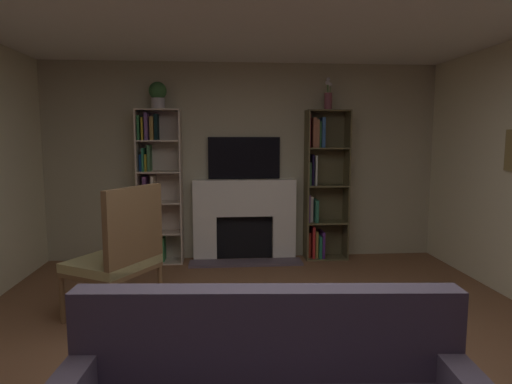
{
  "coord_description": "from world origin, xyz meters",
  "views": [
    {
      "loc": [
        -0.33,
        -2.7,
        1.63
      ],
      "look_at": [
        0.0,
        1.29,
        1.13
      ],
      "focal_mm": 31.13,
      "sensor_mm": 36.0,
      "label": 1
    }
  ],
  "objects_px": {
    "fireplace": "(245,218)",
    "tv": "(244,158)",
    "vase_with_flowers": "(328,98)",
    "potted_plant": "(158,94)",
    "armchair": "(120,253)",
    "bookshelf_right": "(321,187)",
    "bookshelf_left": "(156,189)"
  },
  "relations": [
    {
      "from": "tv",
      "to": "armchair",
      "type": "relative_size",
      "value": 0.79
    },
    {
      "from": "bookshelf_right",
      "to": "vase_with_flowers",
      "type": "distance_m",
      "value": 1.17
    },
    {
      "from": "fireplace",
      "to": "bookshelf_right",
      "type": "xyz_separation_m",
      "value": [
        1.02,
        -0.01,
        0.4
      ]
    },
    {
      "from": "vase_with_flowers",
      "to": "potted_plant",
      "type": "bearing_deg",
      "value": 179.97
    },
    {
      "from": "tv",
      "to": "vase_with_flowers",
      "type": "bearing_deg",
      "value": -6.34
    },
    {
      "from": "fireplace",
      "to": "armchair",
      "type": "distance_m",
      "value": 2.23
    },
    {
      "from": "fireplace",
      "to": "armchair",
      "type": "height_order",
      "value": "armchair"
    },
    {
      "from": "bookshelf_left",
      "to": "bookshelf_right",
      "type": "distance_m",
      "value": 2.18
    },
    {
      "from": "bookshelf_right",
      "to": "vase_with_flowers",
      "type": "height_order",
      "value": "vase_with_flowers"
    },
    {
      "from": "tv",
      "to": "potted_plant",
      "type": "height_order",
      "value": "potted_plant"
    },
    {
      "from": "potted_plant",
      "to": "bookshelf_right",
      "type": "bearing_deg",
      "value": 0.9
    },
    {
      "from": "fireplace",
      "to": "armchair",
      "type": "xyz_separation_m",
      "value": [
        -1.22,
        -1.86,
        0.04
      ]
    },
    {
      "from": "bookshelf_left",
      "to": "bookshelf_right",
      "type": "relative_size",
      "value": 1.0
    },
    {
      "from": "armchair",
      "to": "fireplace",
      "type": "bearing_deg",
      "value": 56.71
    },
    {
      "from": "fireplace",
      "to": "vase_with_flowers",
      "type": "bearing_deg",
      "value": -2.51
    },
    {
      "from": "potted_plant",
      "to": "armchair",
      "type": "bearing_deg",
      "value": -94.17
    },
    {
      "from": "tv",
      "to": "bookshelf_right",
      "type": "relative_size",
      "value": 0.48
    },
    {
      "from": "fireplace",
      "to": "tv",
      "type": "relative_size",
      "value": 1.53
    },
    {
      "from": "tv",
      "to": "potted_plant",
      "type": "distance_m",
      "value": 1.36
    },
    {
      "from": "fireplace",
      "to": "bookshelf_left",
      "type": "bearing_deg",
      "value": -178.87
    },
    {
      "from": "tv",
      "to": "bookshelf_right",
      "type": "bearing_deg",
      "value": -4.83
    },
    {
      "from": "tv",
      "to": "bookshelf_left",
      "type": "relative_size",
      "value": 0.48
    },
    {
      "from": "potted_plant",
      "to": "armchair",
      "type": "distance_m",
      "value": 2.4
    },
    {
      "from": "bookshelf_right",
      "to": "vase_with_flowers",
      "type": "relative_size",
      "value": 4.75
    },
    {
      "from": "bookshelf_right",
      "to": "armchair",
      "type": "height_order",
      "value": "bookshelf_right"
    },
    {
      "from": "armchair",
      "to": "vase_with_flowers",
      "type": "bearing_deg",
      "value": 38.11
    },
    {
      "from": "bookshelf_left",
      "to": "armchair",
      "type": "distance_m",
      "value": 1.88
    },
    {
      "from": "vase_with_flowers",
      "to": "fireplace",
      "type": "bearing_deg",
      "value": 177.49
    },
    {
      "from": "potted_plant",
      "to": "tv",
      "type": "bearing_deg",
      "value": 6.28
    },
    {
      "from": "fireplace",
      "to": "tv",
      "type": "distance_m",
      "value": 0.8
    },
    {
      "from": "armchair",
      "to": "potted_plant",
      "type": "bearing_deg",
      "value": 85.83
    },
    {
      "from": "bookshelf_right",
      "to": "potted_plant",
      "type": "distance_m",
      "value": 2.43
    }
  ]
}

